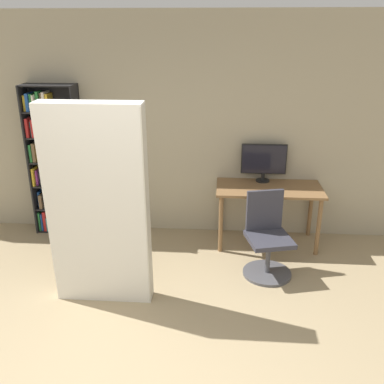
{
  "coord_description": "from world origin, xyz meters",
  "views": [
    {
      "loc": [
        0.69,
        -2.05,
        2.47
      ],
      "look_at": [
        0.41,
        1.68,
        1.05
      ],
      "focal_mm": 40.0,
      "sensor_mm": 36.0,
      "label": 1
    }
  ],
  "objects_px": {
    "mattress_near": "(99,208)",
    "monitor": "(264,161)",
    "bookshelf": "(52,158)",
    "office_chair": "(267,243)"
  },
  "relations": [
    {
      "from": "bookshelf",
      "to": "mattress_near",
      "type": "distance_m",
      "value": 1.82
    },
    {
      "from": "office_chair",
      "to": "mattress_near",
      "type": "height_order",
      "value": "mattress_near"
    },
    {
      "from": "monitor",
      "to": "bookshelf",
      "type": "xyz_separation_m",
      "value": [
        -2.63,
        -0.01,
        -0.02
      ]
    },
    {
      "from": "monitor",
      "to": "office_chair",
      "type": "bearing_deg",
      "value": -89.97
    },
    {
      "from": "monitor",
      "to": "mattress_near",
      "type": "xyz_separation_m",
      "value": [
        -1.6,
        -1.51,
        -0.03
      ]
    },
    {
      "from": "mattress_near",
      "to": "monitor",
      "type": "bearing_deg",
      "value": 43.23
    },
    {
      "from": "office_chair",
      "to": "mattress_near",
      "type": "bearing_deg",
      "value": -159.15
    },
    {
      "from": "monitor",
      "to": "office_chair",
      "type": "relative_size",
      "value": 0.61
    },
    {
      "from": "bookshelf",
      "to": "office_chair",
      "type": "bearing_deg",
      "value": -18.67
    },
    {
      "from": "bookshelf",
      "to": "mattress_near",
      "type": "bearing_deg",
      "value": -55.68
    }
  ]
}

